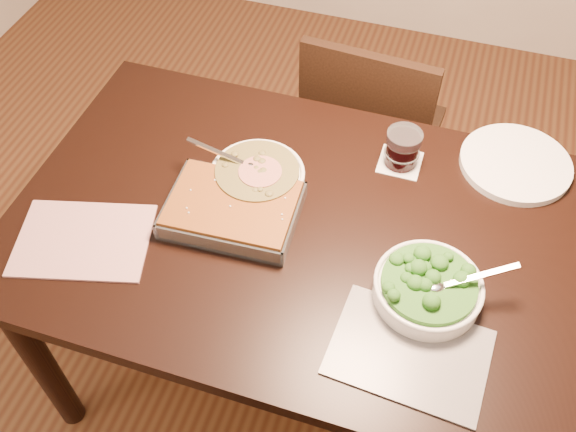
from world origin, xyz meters
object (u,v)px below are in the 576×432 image
at_px(stew_bowl, 257,177).
at_px(baking_dish, 233,209).
at_px(broccoli_bowl, 428,288).
at_px(dinner_plate, 515,163).
at_px(table, 299,248).
at_px(chair_far, 369,133).
at_px(wine_tumbler, 403,147).

relative_size(stew_bowl, baking_dish, 0.82).
bearing_deg(stew_bowl, broccoli_bowl, -23.01).
xyz_separation_m(broccoli_bowl, dinner_plate, (0.15, 0.47, -0.02)).
xyz_separation_m(table, chair_far, (0.05, 0.65, -0.17)).
bearing_deg(table, stew_bowl, 147.49).
relative_size(table, stew_bowl, 5.28).
xyz_separation_m(table, wine_tumbler, (0.19, 0.28, 0.15)).
distance_m(broccoli_bowl, wine_tumbler, 0.41).
bearing_deg(dinner_plate, broccoli_bowl, -107.86).
relative_size(table, broccoli_bowl, 5.39).
bearing_deg(baking_dish, broccoli_bowl, -12.73).
height_order(broccoli_bowl, chair_far, chair_far).
distance_m(baking_dish, wine_tumbler, 0.46).
distance_m(table, chair_far, 0.67).
distance_m(stew_bowl, dinner_plate, 0.67).
bearing_deg(broccoli_bowl, table, 161.50).
xyz_separation_m(baking_dish, chair_far, (0.21, 0.67, -0.29)).
height_order(stew_bowl, chair_far, chair_far).
bearing_deg(table, chair_far, 85.99).
bearing_deg(dinner_plate, wine_tumbler, -164.46).
height_order(stew_bowl, wine_tumbler, wine_tumbler).
height_order(table, broccoli_bowl, broccoli_bowl).
bearing_deg(baking_dish, dinner_plate, 28.18).
xyz_separation_m(stew_bowl, wine_tumbler, (0.33, 0.19, 0.02)).
distance_m(stew_bowl, wine_tumbler, 0.38).
bearing_deg(wine_tumbler, chair_far, 111.29).
bearing_deg(chair_far, broccoli_bowl, 114.68).
height_order(dinner_plate, chair_far, chair_far).
distance_m(broccoli_bowl, dinner_plate, 0.49).
distance_m(dinner_plate, chair_far, 0.58).
bearing_deg(broccoli_bowl, wine_tumbler, 109.34).
bearing_deg(broccoli_bowl, baking_dish, 170.22).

